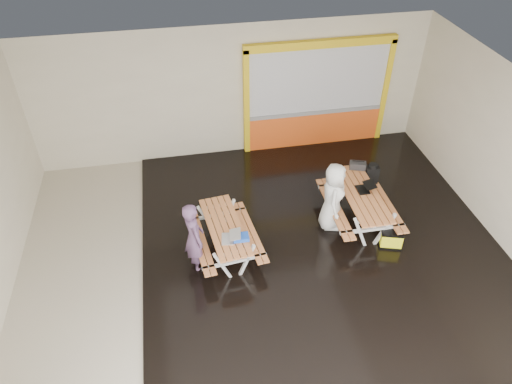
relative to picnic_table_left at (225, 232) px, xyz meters
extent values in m
cube|color=beige|center=(0.77, -0.25, -0.59)|extent=(10.00, 8.00, 0.01)
cube|color=white|center=(0.77, -0.25, 2.92)|extent=(10.00, 8.00, 0.01)
cube|color=beige|center=(0.77, 3.76, 1.17)|extent=(10.00, 0.01, 3.50)
cube|color=beige|center=(5.77, -0.25, 1.17)|extent=(0.01, 8.00, 3.50)
cube|color=black|center=(2.02, -0.25, -0.56)|extent=(7.50, 7.98, 0.05)
cube|color=#F95D1C|center=(2.97, 3.68, -0.08)|extent=(3.60, 0.12, 1.00)
cube|color=gray|center=(2.97, 3.68, 0.45)|extent=(3.60, 0.14, 0.10)
cube|color=silver|center=(2.97, 3.69, 1.36)|extent=(3.60, 0.08, 1.72)
cube|color=yellow|center=(1.10, 3.67, 0.87)|extent=(0.14, 0.16, 2.90)
cube|color=yellow|center=(4.84, 3.67, 0.87)|extent=(0.14, 0.16, 2.90)
cube|color=yellow|center=(2.97, 3.67, 2.32)|extent=(3.88, 0.16, 0.20)
cube|color=#DA8449|center=(-0.27, -0.03, 0.16)|extent=(0.34, 1.90, 0.04)
cube|color=#DA8449|center=(-0.13, -0.02, 0.16)|extent=(0.34, 1.90, 0.04)
cube|color=#DA8449|center=(0.00, 0.00, 0.16)|extent=(0.34, 1.90, 0.04)
cube|color=#DA8449|center=(0.13, 0.02, 0.16)|extent=(0.34, 1.90, 0.04)
cube|color=#DA8449|center=(0.27, 0.03, 0.16)|extent=(0.34, 1.90, 0.04)
cube|color=white|center=(-0.16, -0.74, -0.18)|extent=(0.36, 0.10, 0.76)
cube|color=white|center=(0.33, -0.69, -0.18)|extent=(0.36, 0.10, 0.76)
cube|color=white|center=(0.08, -0.72, -0.14)|extent=(1.30, 0.21, 0.06)
cube|color=white|center=(0.08, -0.72, 0.11)|extent=(0.64, 0.13, 0.06)
cube|color=white|center=(-0.33, 0.69, -0.18)|extent=(0.36, 0.10, 0.76)
cube|color=white|center=(0.16, 0.74, -0.18)|extent=(0.36, 0.10, 0.76)
cube|color=white|center=(-0.08, 0.72, -0.14)|extent=(1.30, 0.21, 0.06)
cube|color=white|center=(-0.08, 0.72, 0.11)|extent=(0.64, 0.13, 0.06)
cube|color=white|center=(0.00, 0.00, -0.03)|extent=(0.24, 1.55, 0.06)
cube|color=#DA8449|center=(-0.58, -0.07, -0.13)|extent=(0.33, 1.90, 0.04)
cube|color=#DA8449|center=(-0.45, -0.05, -0.13)|extent=(0.33, 1.90, 0.04)
cube|color=#DA8449|center=(0.45, 0.05, -0.13)|extent=(0.33, 1.90, 0.04)
cube|color=#DA8449|center=(0.58, 0.07, -0.13)|extent=(0.33, 1.90, 0.04)
cube|color=#DA8449|center=(2.76, 0.40, 0.23)|extent=(0.15, 2.08, 0.04)
cube|color=#DA8449|center=(2.90, 0.40, 0.23)|extent=(0.15, 2.08, 0.04)
cube|color=#DA8449|center=(3.05, 0.40, 0.23)|extent=(0.15, 2.08, 0.04)
cube|color=#DA8449|center=(3.20, 0.40, 0.23)|extent=(0.15, 2.08, 0.04)
cube|color=#DA8449|center=(3.35, 0.40, 0.23)|extent=(0.15, 2.08, 0.04)
cube|color=white|center=(2.77, -0.39, -0.14)|extent=(0.39, 0.07, 0.83)
cube|color=white|center=(3.31, -0.39, -0.14)|extent=(0.39, 0.07, 0.83)
cube|color=white|center=(3.04, -0.39, -0.10)|extent=(1.42, 0.08, 0.06)
cube|color=white|center=(3.04, -0.39, 0.17)|extent=(0.70, 0.07, 0.06)
cube|color=white|center=(2.79, 1.19, -0.14)|extent=(0.39, 0.07, 0.83)
cube|color=white|center=(3.33, 1.19, -0.14)|extent=(0.39, 0.07, 0.83)
cube|color=white|center=(3.06, 1.19, -0.10)|extent=(1.42, 0.08, 0.06)
cube|color=white|center=(3.06, 1.19, 0.17)|extent=(0.70, 0.07, 0.06)
cube|color=white|center=(3.05, 0.40, 0.02)|extent=(0.08, 1.71, 0.06)
cube|color=#DA8449|center=(2.41, 0.40, -0.09)|extent=(0.14, 2.08, 0.04)
cube|color=#DA8449|center=(2.55, 0.40, -0.09)|extent=(0.14, 2.08, 0.04)
cube|color=#DA8449|center=(3.55, 0.39, -0.09)|extent=(0.14, 2.08, 0.04)
cube|color=#DA8449|center=(3.69, 0.39, -0.09)|extent=(0.14, 2.08, 0.04)
imported|color=#604165|center=(-0.64, -0.26, 0.22)|extent=(0.54, 0.68, 1.63)
imported|color=white|center=(2.38, 0.35, 0.28)|extent=(0.72, 0.90, 1.61)
cube|color=silver|center=(0.00, -0.40, 0.19)|extent=(0.28, 0.37, 0.02)
cube|color=silver|center=(0.15, -0.42, 0.30)|extent=(0.26, 0.37, 0.07)
cube|color=silver|center=(0.14, -0.42, 0.30)|extent=(0.22, 0.32, 0.05)
cube|color=black|center=(3.11, 0.49, 0.25)|extent=(0.24, 0.34, 0.02)
cube|color=black|center=(3.26, 0.49, 0.37)|extent=(0.23, 0.34, 0.07)
cube|color=silver|center=(3.25, 0.49, 0.37)|extent=(0.19, 0.30, 0.05)
cube|color=blue|center=(0.26, -0.44, 0.22)|extent=(0.31, 0.22, 0.09)
cube|color=black|center=(3.28, 1.28, 0.33)|extent=(0.41, 0.29, 0.17)
cylinder|color=black|center=(3.28, 1.28, 0.45)|extent=(0.27, 0.11, 0.02)
cube|color=black|center=(3.59, 1.13, 0.14)|extent=(0.33, 0.25, 0.43)
cylinder|color=black|center=(3.59, 1.13, 0.38)|extent=(0.23, 0.23, 0.11)
cube|color=black|center=(2.51, 0.50, -0.46)|extent=(0.46, 0.38, 0.15)
cube|color=black|center=(3.45, -0.50, -0.51)|extent=(0.53, 0.42, 0.05)
cube|color=yellow|center=(3.45, -0.50, -0.34)|extent=(0.50, 0.40, 0.35)
cube|color=black|center=(3.45, -0.50, -0.15)|extent=(0.53, 0.42, 0.03)
camera|label=1|loc=(-0.70, -6.99, 6.65)|focal=33.12mm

